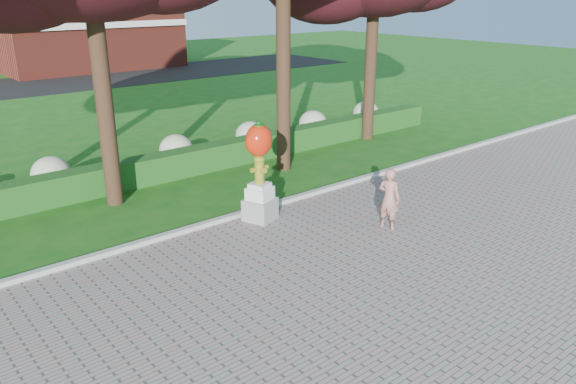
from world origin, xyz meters
name	(u,v)px	position (x,y,z in m)	size (l,w,h in m)	color
ground	(318,259)	(0.00, 0.00, 0.00)	(100.00, 100.00, 0.00)	#155616
walkway	(481,343)	(0.00, -4.00, 0.02)	(40.00, 14.00, 0.04)	gray
curb	(239,215)	(0.00, 3.00, 0.07)	(40.00, 0.18, 0.15)	#ADADA5
lawn_hedge	(163,167)	(0.00, 7.00, 0.40)	(24.00, 0.70, 0.80)	#154C18
hydrangea_row	(164,152)	(0.57, 8.00, 0.55)	(20.10, 1.10, 0.99)	#97A27B
building_right	(84,22)	(8.00, 34.00, 3.20)	(12.00, 8.00, 6.40)	maroon
hydrant_sculpture	(259,169)	(0.32, 2.50, 1.37)	(0.87, 0.87, 2.51)	gray
woman	(389,198)	(2.40, 0.13, 0.80)	(0.55, 0.36, 1.52)	#A96D60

